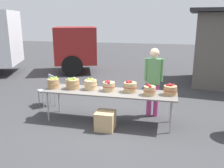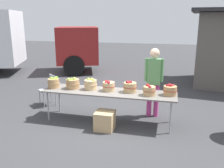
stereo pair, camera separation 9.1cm
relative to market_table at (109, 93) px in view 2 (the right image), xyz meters
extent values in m
plane|color=#38383A|center=(0.00, 0.00, -0.72)|extent=(40.00, 40.00, 0.00)
cube|color=slate|center=(0.00, 0.00, 0.02)|extent=(3.10, 0.76, 0.03)
cylinder|color=#99999E|center=(-1.43, -0.30, -0.36)|extent=(0.04, 0.04, 0.72)
cylinder|color=#99999E|center=(1.43, -0.30, -0.36)|extent=(0.04, 0.04, 0.72)
cylinder|color=#99999E|center=(-1.43, 0.30, -0.36)|extent=(0.04, 0.04, 0.72)
cylinder|color=#99999E|center=(1.43, 0.30, -0.36)|extent=(0.04, 0.04, 0.72)
cylinder|color=#A87F51|center=(-1.39, -0.03, 0.15)|extent=(0.27, 0.27, 0.23)
torus|color=#A87F51|center=(-1.39, -0.03, 0.16)|extent=(0.29, 0.29, 0.01)
sphere|color=#9EC647|center=(-1.35, -0.04, 0.26)|extent=(0.07, 0.07, 0.07)
sphere|color=#7AA833|center=(-1.31, -0.05, 0.25)|extent=(0.07, 0.07, 0.07)
sphere|color=#7AA833|center=(-1.35, 0.05, 0.27)|extent=(0.08, 0.08, 0.08)
sphere|color=#8CB738|center=(-1.47, 0.01, 0.26)|extent=(0.08, 0.08, 0.08)
sphere|color=#7AA833|center=(-1.39, -0.06, 0.25)|extent=(0.07, 0.07, 0.07)
cylinder|color=#A87F51|center=(-0.91, 0.03, 0.15)|extent=(0.31, 0.31, 0.23)
torus|color=#A87F51|center=(-0.91, 0.03, 0.16)|extent=(0.33, 0.33, 0.01)
sphere|color=#7AA833|center=(-0.96, 0.06, 0.25)|extent=(0.07, 0.07, 0.07)
sphere|color=#9EC647|center=(-0.87, 0.04, 0.28)|extent=(0.07, 0.07, 0.07)
sphere|color=#7AA833|center=(-0.93, 0.03, 0.26)|extent=(0.07, 0.07, 0.07)
sphere|color=#9EC647|center=(-0.97, -0.06, 0.27)|extent=(0.08, 0.08, 0.08)
sphere|color=#7AA833|center=(-0.93, 0.01, 0.26)|extent=(0.07, 0.07, 0.07)
cylinder|color=tan|center=(-0.47, 0.07, 0.15)|extent=(0.29, 0.29, 0.22)
torus|color=tan|center=(-0.47, 0.07, 0.16)|extent=(0.31, 0.31, 0.01)
sphere|color=#9EC647|center=(-0.53, 0.10, 0.27)|extent=(0.08, 0.08, 0.08)
sphere|color=#9EC647|center=(-0.39, 0.05, 0.26)|extent=(0.07, 0.07, 0.07)
sphere|color=#8CB738|center=(-0.46, 0.11, 0.25)|extent=(0.08, 0.08, 0.08)
sphere|color=#9EC647|center=(-0.46, 0.12, 0.27)|extent=(0.08, 0.08, 0.08)
cylinder|color=tan|center=(-0.02, 0.05, 0.14)|extent=(0.28, 0.28, 0.21)
torus|color=maroon|center=(-0.02, 0.05, 0.15)|extent=(0.30, 0.30, 0.01)
sphere|color=maroon|center=(0.01, -0.05, 0.25)|extent=(0.07, 0.07, 0.07)
sphere|color=#B22319|center=(-0.01, 0.06, 0.25)|extent=(0.07, 0.07, 0.07)
sphere|color=maroon|center=(-0.07, -0.02, 0.24)|extent=(0.07, 0.07, 0.07)
sphere|color=maroon|center=(0.00, 0.01, 0.24)|extent=(0.07, 0.07, 0.07)
sphere|color=#B22319|center=(-0.09, 0.12, 0.24)|extent=(0.07, 0.07, 0.07)
sphere|color=maroon|center=(-0.03, 0.03, 0.25)|extent=(0.07, 0.07, 0.07)
cylinder|color=tan|center=(0.48, 0.08, 0.14)|extent=(0.30, 0.30, 0.22)
torus|color=maroon|center=(0.48, 0.08, 0.16)|extent=(0.32, 0.32, 0.01)
sphere|color=#B22319|center=(0.44, 0.07, 0.25)|extent=(0.07, 0.07, 0.07)
sphere|color=maroon|center=(0.43, 0.12, 0.26)|extent=(0.07, 0.07, 0.07)
sphere|color=maroon|center=(0.43, 0.04, 0.27)|extent=(0.07, 0.07, 0.07)
sphere|color=maroon|center=(0.49, 0.06, 0.27)|extent=(0.08, 0.08, 0.08)
sphere|color=maroon|center=(0.41, 0.13, 0.25)|extent=(0.07, 0.07, 0.07)
sphere|color=#B22319|center=(0.46, 0.02, 0.26)|extent=(0.07, 0.07, 0.07)
cylinder|color=tan|center=(0.94, -0.06, 0.13)|extent=(0.27, 0.27, 0.20)
torus|color=maroon|center=(0.94, -0.06, 0.14)|extent=(0.29, 0.29, 0.01)
sphere|color=maroon|center=(0.96, -0.15, 0.24)|extent=(0.07, 0.07, 0.07)
sphere|color=maroon|center=(0.92, 0.02, 0.22)|extent=(0.07, 0.07, 0.07)
sphere|color=#B22319|center=(0.93, -0.07, 0.23)|extent=(0.07, 0.07, 0.07)
sphere|color=maroon|center=(0.89, -0.03, 0.25)|extent=(0.08, 0.08, 0.08)
cylinder|color=#A87F51|center=(1.38, 0.06, 0.14)|extent=(0.29, 0.29, 0.21)
torus|color=maroon|center=(1.38, 0.06, 0.15)|extent=(0.31, 0.31, 0.01)
sphere|color=maroon|center=(1.43, 0.13, 0.23)|extent=(0.08, 0.08, 0.08)
sphere|color=#B22319|center=(1.34, 0.06, 0.24)|extent=(0.07, 0.07, 0.07)
sphere|color=maroon|center=(1.36, 0.06, 0.26)|extent=(0.07, 0.07, 0.07)
sphere|color=maroon|center=(1.36, 0.11, 0.25)|extent=(0.08, 0.08, 0.08)
sphere|color=maroon|center=(1.39, 0.05, 0.26)|extent=(0.07, 0.07, 0.07)
sphere|color=maroon|center=(1.39, 0.06, 0.24)|extent=(0.08, 0.08, 0.08)
sphere|color=maroon|center=(1.32, 0.07, 0.24)|extent=(0.08, 0.08, 0.08)
cylinder|color=#CC3F8C|center=(1.06, 0.60, -0.30)|extent=(0.12, 0.12, 0.84)
cylinder|color=#CC3F8C|center=(0.89, 0.59, -0.30)|extent=(0.12, 0.12, 0.84)
cube|color=#4C7F4C|center=(0.98, 0.60, 0.43)|extent=(0.33, 0.25, 0.63)
sphere|color=beige|center=(0.98, 0.60, 0.88)|extent=(0.23, 0.23, 0.23)
cylinder|color=#4C7F4C|center=(1.16, 0.61, 0.47)|extent=(0.09, 0.09, 0.56)
cylinder|color=#4C7F4C|center=(0.79, 0.59, 0.47)|extent=(0.09, 0.09, 0.56)
cube|color=maroon|center=(-2.89, 5.28, 0.53)|extent=(2.42, 2.60, 1.60)
cube|color=black|center=(-2.10, 5.57, 0.85)|extent=(0.65, 1.67, 0.80)
cylinder|color=black|center=(-3.37, 6.11, -0.27)|extent=(0.94, 0.58, 0.90)
cylinder|color=black|center=(-2.71, 4.33, -0.27)|extent=(0.94, 0.58, 0.90)
cube|color=#99999E|center=(-1.98, 0.66, -0.28)|extent=(0.56, 0.56, 0.04)
cube|color=#99999E|center=(-1.86, 0.80, -0.06)|extent=(0.32, 0.28, 0.40)
cylinder|color=gray|center=(-2.22, 0.64, -0.51)|extent=(0.02, 0.02, 0.42)
cylinder|color=gray|center=(-1.96, 0.42, -0.51)|extent=(0.02, 0.02, 0.42)
cylinder|color=gray|center=(-2.00, 0.90, -0.51)|extent=(0.02, 0.02, 0.42)
cylinder|color=gray|center=(-1.74, 0.68, -0.51)|extent=(0.02, 0.02, 0.42)
cube|color=tan|center=(0.02, -0.44, -0.51)|extent=(0.41, 0.41, 0.41)
camera|label=1|loc=(1.32, -5.23, 1.65)|focal=38.82mm
camera|label=2|loc=(1.40, -5.21, 1.65)|focal=38.82mm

